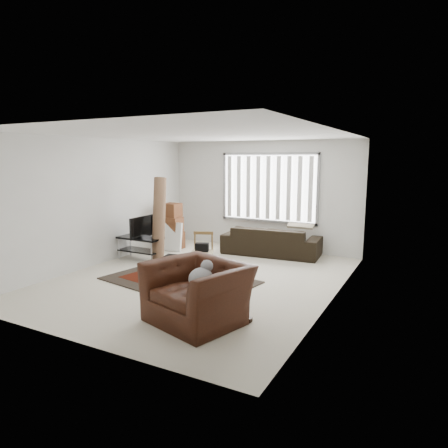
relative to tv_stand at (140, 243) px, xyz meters
The scene contains 11 objects.
room 2.42m from the tv_stand, ahead, with size 6.00×6.02×2.71m.
persian_rug 1.95m from the tv_stand, 28.54° to the right, with size 2.92×2.21×0.02m.
tv_stand is the anchor object (origin of this frame).
tv 0.38m from the tv_stand, 165.96° to the left, with size 0.84×0.11×0.48m, color black.
subwoofer 1.42m from the tv_stand, 23.95° to the right, with size 0.34×0.34×0.34m, color black.
moving_boxes 1.26m from the tv_stand, 89.59° to the left, with size 0.47×0.44×1.16m.
white_flatpack 1.04m from the tv_stand, 84.00° to the left, with size 0.56×0.08×0.71m, color silver.
rolled_rug 0.71m from the tv_stand, 25.64° to the left, with size 0.28×0.28×1.85m, color brown.
sofa 3.05m from the tv_stand, 36.82° to the left, with size 2.28×0.99×0.88m, color black.
side_chair 1.74m from the tv_stand, ahead, with size 0.55×0.55×0.79m.
armchair 3.78m from the tv_stand, 38.24° to the right, with size 1.56×1.45×0.96m.
Camera 1 is at (3.86, -6.27, 2.29)m, focal length 32.00 mm.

